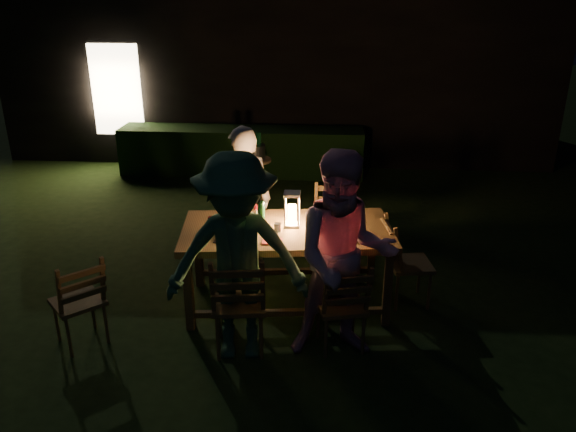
# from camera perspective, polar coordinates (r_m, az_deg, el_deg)

# --- Properties ---
(garden_envelope) EXTENTS (40.00, 40.00, 3.20)m
(garden_envelope) POSITION_cam_1_polar(r_m,az_deg,el_deg) (11.95, -0.66, 15.11)
(garden_envelope) COLOR black
(garden_envelope) RESTS_ON ground
(dining_table) EXTENTS (2.15, 1.25, 0.85)m
(dining_table) POSITION_cam_1_polar(r_m,az_deg,el_deg) (5.52, -0.09, -2.03)
(dining_table) COLOR #4E361A
(dining_table) RESTS_ON ground
(chair_near_left) EXTENTS (0.52, 0.55, 1.03)m
(chair_near_left) POSITION_cam_1_polar(r_m,az_deg,el_deg) (5.06, -4.94, -10.43)
(chair_near_left) COLOR #4E361A
(chair_near_left) RESTS_ON ground
(chair_near_right) EXTENTS (0.51, 0.53, 0.93)m
(chair_near_right) POSITION_cam_1_polar(r_m,az_deg,el_deg) (5.11, 5.40, -10.48)
(chair_near_right) COLOR #4E361A
(chair_near_right) RESTS_ON ground
(chair_far_left) EXTENTS (0.44, 0.46, 0.89)m
(chair_far_left) POSITION_cam_1_polar(r_m,az_deg,el_deg) (6.43, -4.36, -3.35)
(chair_far_left) COLOR #4E361A
(chair_far_left) RESTS_ON ground
(chair_far_right) EXTENTS (0.45, 0.49, 1.01)m
(chair_far_right) POSITION_cam_1_polar(r_m,az_deg,el_deg) (6.45, 4.57, -2.90)
(chair_far_right) COLOR #4E361A
(chair_far_right) RESTS_ON ground
(chair_end) EXTENTS (0.52, 0.49, 0.95)m
(chair_end) POSITION_cam_1_polar(r_m,az_deg,el_deg) (5.90, 12.00, -6.05)
(chair_end) COLOR #4E361A
(chair_end) RESTS_ON ground
(chair_spare) EXTENTS (0.60, 0.60, 0.92)m
(chair_spare) POSITION_cam_1_polar(r_m,az_deg,el_deg) (5.47, -20.30, -9.54)
(chair_spare) COLOR #4E361A
(chair_spare) RESTS_ON ground
(person_house_side) EXTENTS (0.66, 0.47, 1.69)m
(person_house_side) POSITION_cam_1_polar(r_m,az_deg,el_deg) (6.25, -4.50, 1.62)
(person_house_side) COLOR beige
(person_house_side) RESTS_ON ground
(person_opp_right) EXTENTS (0.98, 0.80, 1.86)m
(person_opp_right) POSITION_cam_1_polar(r_m,az_deg,el_deg) (4.75, 5.73, -4.21)
(person_opp_right) COLOR pink
(person_opp_right) RESTS_ON ground
(person_opp_left) EXTENTS (1.27, 0.82, 1.85)m
(person_opp_left) POSITION_cam_1_polar(r_m,az_deg,el_deg) (4.71, -5.21, -4.41)
(person_opp_left) COLOR #2C593A
(person_opp_left) RESTS_ON ground
(lantern) EXTENTS (0.16, 0.16, 0.35)m
(lantern) POSITION_cam_1_polar(r_m,az_deg,el_deg) (5.47, 0.41, 0.50)
(lantern) COLOR white
(lantern) RESTS_ON dining_table
(plate_far_left) EXTENTS (0.25, 0.25, 0.01)m
(plate_far_left) POSITION_cam_1_polar(r_m,az_deg,el_deg) (5.69, -5.72, -0.36)
(plate_far_left) COLOR white
(plate_far_left) RESTS_ON dining_table
(plate_near_left) EXTENTS (0.25, 0.25, 0.01)m
(plate_near_left) POSITION_cam_1_polar(r_m,az_deg,el_deg) (5.29, -5.97, -2.18)
(plate_near_left) COLOR white
(plate_near_left) RESTS_ON dining_table
(plate_far_right) EXTENTS (0.25, 0.25, 0.01)m
(plate_far_right) POSITION_cam_1_polar(r_m,az_deg,el_deg) (5.72, 4.33, -0.22)
(plate_far_right) COLOR white
(plate_far_right) RESTS_ON dining_table
(plate_near_right) EXTENTS (0.25, 0.25, 0.01)m
(plate_near_right) POSITION_cam_1_polar(r_m,az_deg,el_deg) (5.32, 4.85, -2.01)
(plate_near_right) COLOR white
(plate_near_right) RESTS_ON dining_table
(wineglass_a) EXTENTS (0.06, 0.06, 0.18)m
(wineglass_a) POSITION_cam_1_polar(r_m,az_deg,el_deg) (5.71, -3.21, 0.65)
(wineglass_a) COLOR #59070F
(wineglass_a) RESTS_ON dining_table
(wineglass_b) EXTENTS (0.06, 0.06, 0.18)m
(wineglass_b) POSITION_cam_1_polar(r_m,az_deg,el_deg) (5.36, -7.76, -0.98)
(wineglass_b) COLOR #59070F
(wineglass_b) RESTS_ON dining_table
(wineglass_c) EXTENTS (0.06, 0.06, 0.18)m
(wineglass_c) POSITION_cam_1_polar(r_m,az_deg,el_deg) (5.21, 3.32, -1.50)
(wineglass_c) COLOR #59070F
(wineglass_c) RESTS_ON dining_table
(wineglass_d) EXTENTS (0.06, 0.06, 0.18)m
(wineglass_d) POSITION_cam_1_polar(r_m,az_deg,el_deg) (5.67, 6.11, 0.41)
(wineglass_d) COLOR #59070F
(wineglass_d) RESTS_ON dining_table
(wineglass_e) EXTENTS (0.06, 0.06, 0.18)m
(wineglass_e) POSITION_cam_1_polar(r_m,az_deg,el_deg) (5.17, -1.08, -1.66)
(wineglass_e) COLOR silver
(wineglass_e) RESTS_ON dining_table
(bottle_table) EXTENTS (0.07, 0.07, 0.28)m
(bottle_table) POSITION_cam_1_polar(r_m,az_deg,el_deg) (5.43, -2.73, 0.09)
(bottle_table) COLOR #0F471E
(bottle_table) RESTS_ON dining_table
(napkin_left) EXTENTS (0.18, 0.14, 0.01)m
(napkin_left) POSITION_cam_1_polar(r_m,az_deg,el_deg) (5.19, -1.62, -2.59)
(napkin_left) COLOR red
(napkin_left) RESTS_ON dining_table
(napkin_right) EXTENTS (0.18, 0.14, 0.01)m
(napkin_right) POSITION_cam_1_polar(r_m,az_deg,el_deg) (5.26, 6.04, -2.36)
(napkin_right) COLOR red
(napkin_right) RESTS_ON dining_table
(phone) EXTENTS (0.14, 0.07, 0.01)m
(phone) POSITION_cam_1_polar(r_m,az_deg,el_deg) (5.22, -6.79, -2.58)
(phone) COLOR black
(phone) RESTS_ON dining_table
(side_table) EXTENTS (0.48, 0.48, 0.64)m
(side_table) POSITION_cam_1_polar(r_m,az_deg,el_deg) (8.55, -3.31, 5.32)
(side_table) COLOR brown
(side_table) RESTS_ON ground
(ice_bucket) EXTENTS (0.30, 0.30, 0.22)m
(ice_bucket) POSITION_cam_1_polar(r_m,az_deg,el_deg) (8.50, -3.33, 6.52)
(ice_bucket) COLOR #A5A8AD
(ice_bucket) RESTS_ON side_table
(bottle_bucket_a) EXTENTS (0.07, 0.07, 0.32)m
(bottle_bucket_a) POSITION_cam_1_polar(r_m,az_deg,el_deg) (8.45, -3.72, 6.78)
(bottle_bucket_a) COLOR #0F471E
(bottle_bucket_a) RESTS_ON side_table
(bottle_bucket_b) EXTENTS (0.07, 0.07, 0.32)m
(bottle_bucket_b) POSITION_cam_1_polar(r_m,az_deg,el_deg) (8.52, -2.97, 6.91)
(bottle_bucket_b) COLOR #0F471E
(bottle_bucket_b) RESTS_ON side_table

